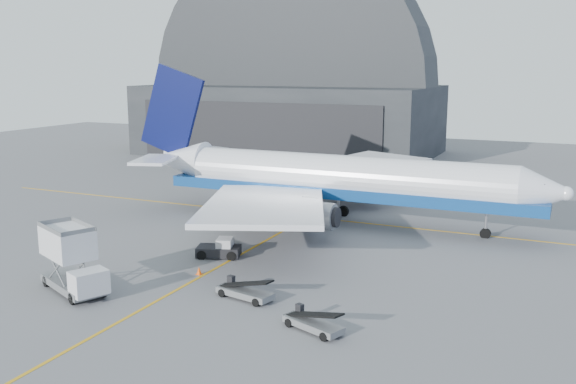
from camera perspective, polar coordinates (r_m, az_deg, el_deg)
The scene contains 9 objects.
ground at distance 49.53m, azimuth -7.19°, elevation -7.16°, with size 200.00×200.00×0.00m, color #565659.
taxi_lines at distance 60.22m, azimuth -0.89°, elevation -3.73°, with size 80.00×42.12×0.02m.
hangar at distance 115.03m, azimuth 0.27°, elevation 8.22°, with size 50.00×28.30×28.00m.
airliner at distance 64.17m, azimuth 3.63°, elevation 1.22°, with size 45.10×43.73×15.83m.
catering_truck at distance 47.10m, azimuth -18.66°, elevation -5.79°, with size 6.86×4.87×4.44m.
pushback_tug at distance 53.34m, azimuth -6.07°, elevation -5.11°, with size 3.95×3.00×1.62m.
belt_loader_a at distance 43.96m, azimuth -3.88°, elevation -8.80°, with size 4.47×2.24×1.67m.
belt_loader_b at distance 38.93m, azimuth 2.22°, elevation -11.54°, with size 4.21×2.66×1.59m.
traffic_cone at distance 49.22m, azimuth -7.91°, elevation -6.96°, with size 0.41×0.41×0.60m.
Camera 1 is at (24.80, -39.97, 15.54)m, focal length 40.00 mm.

